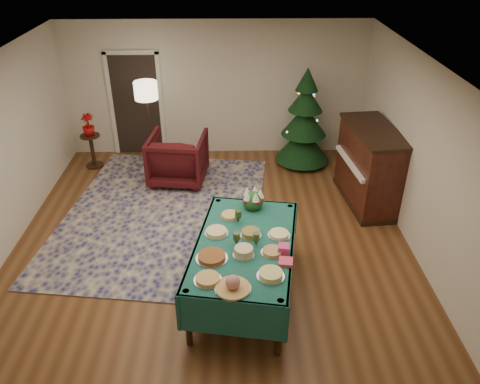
{
  "coord_description": "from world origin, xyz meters",
  "views": [
    {
      "loc": [
        0.31,
        -5.59,
        4.3
      ],
      "look_at": [
        0.42,
        -0.02,
        1.04
      ],
      "focal_mm": 35.0,
      "sensor_mm": 36.0,
      "label": 1
    }
  ],
  "objects_px": {
    "floor_lamp": "(146,96)",
    "potted_plant": "(89,129)",
    "gift_box": "(284,249)",
    "side_table": "(93,151)",
    "armchair": "(178,156)",
    "buffet_table": "(245,253)",
    "christmas_tree": "(304,122)",
    "piano": "(370,167)"
  },
  "relations": [
    {
      "from": "buffet_table",
      "to": "christmas_tree",
      "type": "xyz_separation_m",
      "value": [
        1.27,
        3.8,
        0.22
      ]
    },
    {
      "from": "floor_lamp",
      "to": "piano",
      "type": "xyz_separation_m",
      "value": [
        3.88,
        -1.3,
        -0.83
      ]
    },
    {
      "from": "gift_box",
      "to": "christmas_tree",
      "type": "bearing_deg",
      "value": 78.61
    },
    {
      "from": "floor_lamp",
      "to": "piano",
      "type": "relative_size",
      "value": 1.07
    },
    {
      "from": "piano",
      "to": "gift_box",
      "type": "bearing_deg",
      "value": -124.5
    },
    {
      "from": "gift_box",
      "to": "side_table",
      "type": "distance_m",
      "value": 5.22
    },
    {
      "from": "gift_box",
      "to": "side_table",
      "type": "height_order",
      "value": "gift_box"
    },
    {
      "from": "gift_box",
      "to": "floor_lamp",
      "type": "bearing_deg",
      "value": 119.56
    },
    {
      "from": "gift_box",
      "to": "floor_lamp",
      "type": "xyz_separation_m",
      "value": [
        -2.16,
        3.81,
        0.62
      ]
    },
    {
      "from": "floor_lamp",
      "to": "potted_plant",
      "type": "distance_m",
      "value": 1.4
    },
    {
      "from": "buffet_table",
      "to": "potted_plant",
      "type": "height_order",
      "value": "potted_plant"
    },
    {
      "from": "floor_lamp",
      "to": "gift_box",
      "type": "bearing_deg",
      "value": -60.44
    },
    {
      "from": "side_table",
      "to": "piano",
      "type": "height_order",
      "value": "piano"
    },
    {
      "from": "side_table",
      "to": "piano",
      "type": "xyz_separation_m",
      "value": [
        5.08,
        -1.45,
        0.34
      ]
    },
    {
      "from": "gift_box",
      "to": "floor_lamp",
      "type": "relative_size",
      "value": 0.07
    },
    {
      "from": "buffet_table",
      "to": "gift_box",
      "type": "distance_m",
      "value": 0.55
    },
    {
      "from": "buffet_table",
      "to": "piano",
      "type": "distance_m",
      "value": 3.17
    },
    {
      "from": "buffet_table",
      "to": "potted_plant",
      "type": "xyz_separation_m",
      "value": [
        -2.9,
        3.75,
        0.14
      ]
    },
    {
      "from": "potted_plant",
      "to": "buffet_table",
      "type": "bearing_deg",
      "value": -52.27
    },
    {
      "from": "floor_lamp",
      "to": "armchair",
      "type": "bearing_deg",
      "value": -41.32
    },
    {
      "from": "gift_box",
      "to": "christmas_tree",
      "type": "distance_m",
      "value": 4.09
    },
    {
      "from": "armchair",
      "to": "floor_lamp",
      "type": "distance_m",
      "value": 1.23
    },
    {
      "from": "piano",
      "to": "buffet_table",
      "type": "bearing_deg",
      "value": -133.58
    },
    {
      "from": "armchair",
      "to": "piano",
      "type": "bearing_deg",
      "value": 173.22
    },
    {
      "from": "gift_box",
      "to": "potted_plant",
      "type": "distance_m",
      "value": 5.19
    },
    {
      "from": "gift_box",
      "to": "potted_plant",
      "type": "xyz_separation_m",
      "value": [
        -3.36,
        3.95,
        -0.08
      ]
    },
    {
      "from": "floor_lamp",
      "to": "side_table",
      "type": "height_order",
      "value": "floor_lamp"
    },
    {
      "from": "armchair",
      "to": "christmas_tree",
      "type": "xyz_separation_m",
      "value": [
        2.41,
        0.69,
        0.37
      ]
    },
    {
      "from": "armchair",
      "to": "christmas_tree",
      "type": "distance_m",
      "value": 2.54
    },
    {
      "from": "buffet_table",
      "to": "floor_lamp",
      "type": "distance_m",
      "value": 4.07
    },
    {
      "from": "buffet_table",
      "to": "floor_lamp",
      "type": "xyz_separation_m",
      "value": [
        -1.7,
        3.6,
        0.84
      ]
    },
    {
      "from": "buffet_table",
      "to": "potted_plant",
      "type": "distance_m",
      "value": 4.74
    },
    {
      "from": "floor_lamp",
      "to": "christmas_tree",
      "type": "xyz_separation_m",
      "value": [
        2.97,
        0.2,
        -0.62
      ]
    },
    {
      "from": "gift_box",
      "to": "floor_lamp",
      "type": "distance_m",
      "value": 4.42
    },
    {
      "from": "side_table",
      "to": "armchair",
      "type": "bearing_deg",
      "value": -19.79
    },
    {
      "from": "side_table",
      "to": "gift_box",
      "type": "bearing_deg",
      "value": -49.62
    },
    {
      "from": "gift_box",
      "to": "piano",
      "type": "bearing_deg",
      "value": 55.5
    },
    {
      "from": "buffet_table",
      "to": "armchair",
      "type": "height_order",
      "value": "armchair"
    },
    {
      "from": "armchair",
      "to": "potted_plant",
      "type": "height_order",
      "value": "armchair"
    },
    {
      "from": "buffet_table",
      "to": "gift_box",
      "type": "bearing_deg",
      "value": -24.15
    },
    {
      "from": "armchair",
      "to": "piano",
      "type": "height_order",
      "value": "piano"
    },
    {
      "from": "buffet_table",
      "to": "floor_lamp",
      "type": "bearing_deg",
      "value": 115.22
    }
  ]
}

